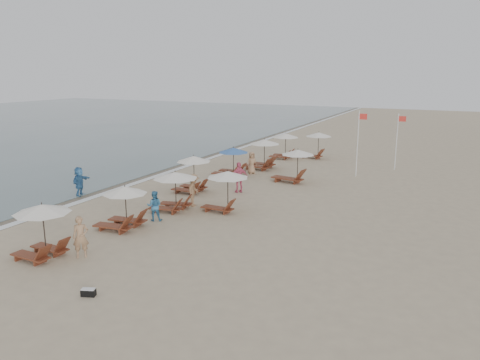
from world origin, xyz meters
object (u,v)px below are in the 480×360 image
at_px(beachgoer_far_b, 252,163).
at_px(flag_pole_near, 358,141).
at_px(inland_station_2, 316,142).
at_px(beachgoer_mid_a, 154,206).
at_px(lounger_station_3, 191,173).
at_px(lounger_station_6, 284,145).
at_px(lounger_station_5, 261,154).
at_px(waterline_walker, 80,181).
at_px(beachgoer_near, 81,237).
at_px(inland_station_1, 293,164).
at_px(lounger_station_1, 122,208).
at_px(lounger_station_0, 41,229).
at_px(duffel_bag, 88,292).
at_px(lounger_station_2, 173,189).
at_px(lounger_station_4, 231,162).
at_px(inland_station_0, 224,185).
at_px(beachgoer_mid_b, 194,190).
at_px(beachgoer_far_a, 239,177).

xyz_separation_m(beachgoer_far_b, flag_pole_near, (7.12, 2.43, 1.78)).
bearing_deg(inland_station_2, beachgoer_mid_a, -96.09).
bearing_deg(lounger_station_3, beachgoer_mid_a, -77.01).
bearing_deg(lounger_station_6, lounger_station_5, -90.06).
height_order(beachgoer_far_b, waterline_walker, waterline_walker).
bearing_deg(lounger_station_5, beachgoer_mid_a, -88.96).
bearing_deg(beachgoer_near, inland_station_1, 35.88).
relative_size(lounger_station_1, inland_station_1, 0.86).
height_order(lounger_station_3, inland_station_2, lounger_station_3).
distance_m(lounger_station_0, duffel_bag, 4.49).
height_order(lounger_station_2, lounger_station_4, lounger_station_2).
relative_size(inland_station_0, inland_station_2, 0.94).
bearing_deg(beachgoer_far_b, inland_station_1, -76.47).
bearing_deg(lounger_station_0, waterline_walker, 125.75).
xyz_separation_m(lounger_station_5, beachgoer_mid_a, (0.26, -14.19, -0.34)).
bearing_deg(beachgoer_far_b, lounger_station_0, -149.86).
xyz_separation_m(inland_station_0, beachgoer_far_b, (-2.63, 9.37, -0.66)).
bearing_deg(inland_station_1, lounger_station_2, -111.42).
height_order(waterline_walker, duffel_bag, waterline_walker).
height_order(lounger_station_1, waterline_walker, lounger_station_1).
distance_m(beachgoer_near, waterline_walker, 10.14).
bearing_deg(waterline_walker, lounger_station_2, -104.17).
bearing_deg(lounger_station_5, lounger_station_1, -91.44).
distance_m(lounger_station_3, inland_station_1, 7.07).
height_order(inland_station_0, inland_station_1, same).
xyz_separation_m(inland_station_1, beachgoer_mid_a, (-3.42, -10.95, -0.50)).
bearing_deg(inland_station_0, beachgoer_mid_b, 173.02).
bearing_deg(lounger_station_4, lounger_station_3, -90.82).
bearing_deg(beachgoer_far_a, beachgoer_mid_a, 31.19).
relative_size(inland_station_1, beachgoer_near, 1.68).
xyz_separation_m(inland_station_0, inland_station_2, (-0.29, 17.47, -0.08)).
relative_size(lounger_station_4, flag_pole_near, 0.54).
distance_m(lounger_station_4, beachgoer_near, 16.18).
relative_size(lounger_station_6, inland_station_2, 0.90).
bearing_deg(lounger_station_1, duffel_bag, -60.03).
distance_m(lounger_station_4, duffel_bag, 19.07).
bearing_deg(flag_pole_near, duffel_bag, -100.40).
bearing_deg(lounger_station_3, lounger_station_6, 85.44).
height_order(lounger_station_2, beachgoer_far_b, lounger_station_2).
distance_m(lounger_station_1, lounger_station_6, 20.64).
bearing_deg(beachgoer_far_a, lounger_station_2, 25.69).
xyz_separation_m(lounger_station_1, waterline_walker, (-6.28, 3.69, -0.14)).
xyz_separation_m(inland_station_2, waterline_walker, (-9.10, -18.30, -0.50)).
xyz_separation_m(lounger_station_6, beachgoer_far_b, (0.08, -6.74, -0.37)).
distance_m(lounger_station_0, inland_station_0, 9.56).
height_order(lounger_station_3, beachgoer_far_a, lounger_station_3).
bearing_deg(waterline_walker, beachgoer_mid_a, -119.35).
bearing_deg(lounger_station_0, lounger_station_2, 82.55).
relative_size(inland_station_2, beachgoer_near, 1.56).
distance_m(lounger_station_2, flag_pole_near, 14.66).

